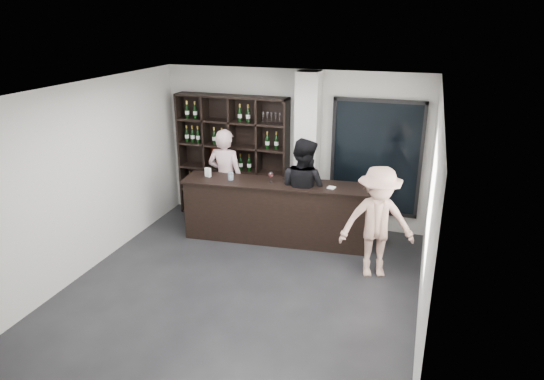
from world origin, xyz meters
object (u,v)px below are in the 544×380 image
(taster_black, at_px, (303,191))
(customer, at_px, (377,223))
(tasting_counter, at_px, (277,212))
(wine_shelf, at_px, (233,158))
(taster_pink, at_px, (226,179))

(taster_black, relative_size, customer, 1.07)
(customer, bearing_deg, taster_black, 132.44)
(tasting_counter, xyz_separation_m, customer, (1.80, -0.70, 0.33))
(taster_black, bearing_deg, tasting_counter, 35.20)
(wine_shelf, distance_m, tasting_counter, 1.55)
(taster_pink, relative_size, taster_black, 1.00)
(wine_shelf, distance_m, taster_pink, 0.56)
(tasting_counter, height_order, customer, customer)
(taster_black, bearing_deg, customer, 171.99)
(tasting_counter, distance_m, taster_black, 0.60)
(wine_shelf, relative_size, customer, 1.37)
(tasting_counter, bearing_deg, customer, -26.57)
(tasting_counter, relative_size, customer, 1.89)
(wine_shelf, xyz_separation_m, customer, (2.95, -1.52, -0.33))
(taster_pink, height_order, taster_black, same)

